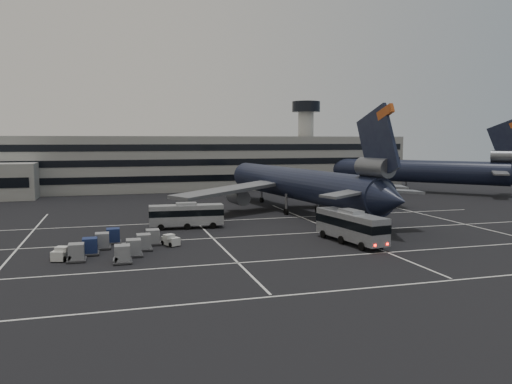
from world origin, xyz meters
TOP-DOWN VIEW (x-y plane):
  - ground at (0.00, 0.00)m, footprint 260.00×260.00m
  - lane_markings at (0.95, 0.72)m, footprint 90.00×55.62m
  - terminal at (-2.95, 71.14)m, footprint 125.00×26.00m
  - hills at (17.99, 170.00)m, footprint 352.00×180.00m
  - trijet_main at (13.39, 23.01)m, footprint 47.01×57.64m
  - trijet_far at (54.06, 50.06)m, footprint 42.95×46.32m
  - bus_near at (10.24, -4.01)m, footprint 4.62×12.51m
  - bus_far at (-8.31, 12.55)m, footprint 11.06×3.29m
  - tug_a at (-24.35, -3.48)m, footprint 2.16×2.82m
  - tug_b at (-11.89, 0.83)m, footprint 2.36×2.73m
  - uld_cluster at (-18.36, -1.17)m, footprint 11.39×13.66m

SIDE VIEW (x-z plane):
  - hills at x=17.99m, z-range -34.07..9.93m
  - ground at x=0.00m, z-range 0.00..0.00m
  - lane_markings at x=0.95m, z-range 0.00..0.01m
  - tug_b at x=-11.89m, z-range -0.09..1.43m
  - tug_a at x=-24.35m, z-range -0.09..1.52m
  - uld_cluster at x=-18.36m, z-range -0.02..1.92m
  - bus_far at x=-8.31m, z-range 0.18..4.04m
  - bus_near at x=10.24m, z-range 0.20..4.52m
  - trijet_main at x=13.39m, z-range -3.79..14.29m
  - trijet_far at x=54.06m, z-range -3.61..14.47m
  - terminal at x=-2.95m, z-range -5.07..18.93m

